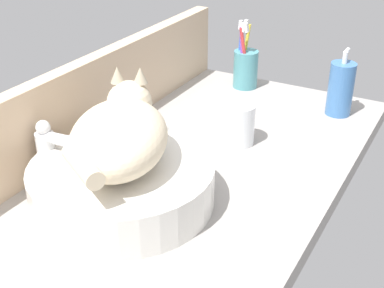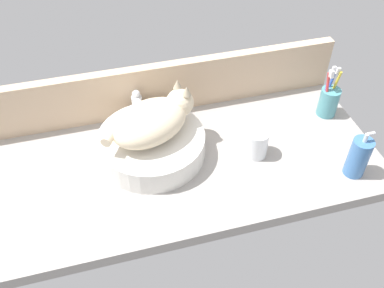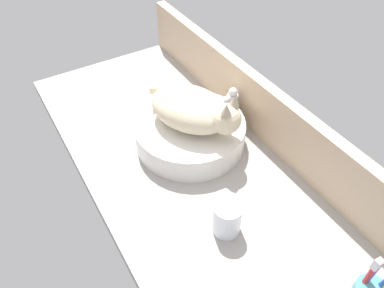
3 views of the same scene
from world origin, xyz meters
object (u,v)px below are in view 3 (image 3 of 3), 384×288
at_px(sink_basin, 190,133).
at_px(cat, 194,109).
at_px(water_glass, 227,220).
at_px(faucet, 229,106).

relative_size(sink_basin, cat, 1.11).
distance_m(cat, water_glass, 0.34).
distance_m(cat, faucet, 0.16).
bearing_deg(cat, sink_basin, -151.00).
height_order(sink_basin, water_glass, water_glass).
relative_size(sink_basin, faucet, 2.49).
relative_size(sink_basin, water_glass, 3.65).
distance_m(sink_basin, water_glass, 0.33).
height_order(cat, faucet, cat).
bearing_deg(sink_basin, faucet, 94.90).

